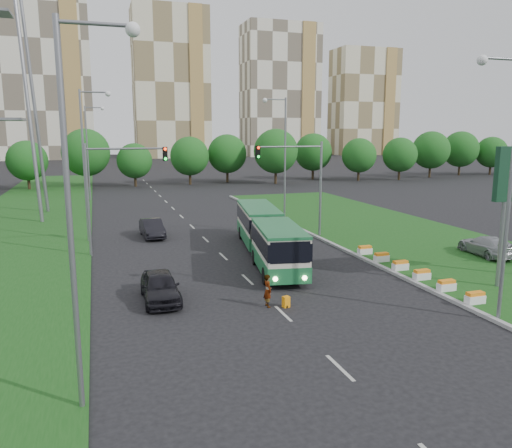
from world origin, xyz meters
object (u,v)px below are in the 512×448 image
object	(u,v)px
articulated_bus	(265,234)
pedestrian	(268,291)
car_left_far	(152,228)
car_median	(487,246)
traffic_mast_left	(111,181)
traffic_mast_median	(303,174)
shopping_trolley	(286,302)
car_left_near	(160,286)

from	to	relation	value
articulated_bus	pedestrian	xyz separation A→B (m)	(-3.24, -9.96, -0.78)
car_left_far	articulated_bus	bearing A→B (deg)	-56.01
car_median	traffic_mast_left	bearing A→B (deg)	-14.37
traffic_mast_median	pedestrian	distance (m)	17.52
articulated_bus	shopping_trolley	xyz separation A→B (m)	(-2.37, -10.33, -1.35)
car_left_near	car_median	xyz separation A→B (m)	(23.18, 2.27, 0.07)
car_left_near	car_median	bearing A→B (deg)	6.13
car_left_near	shopping_trolley	world-z (taller)	car_left_near
car_left_near	pedestrian	bearing A→B (deg)	-26.29
traffic_mast_median	shopping_trolley	size ratio (longest dim) A/B	14.07
articulated_bus	pedestrian	size ratio (longest dim) A/B	9.54
car_left_far	shopping_trolley	bearing A→B (deg)	-79.87
car_median	car_left_far	bearing A→B (deg)	-27.98
car_left_far	shopping_trolley	distance (m)	20.06
articulated_bus	car_median	xyz separation A→B (m)	(14.86, -5.12, -0.78)
traffic_mast_median	car_left_far	distance (m)	13.44
articulated_bus	car_left_far	distance (m)	11.54
traffic_mast_median	car_left_far	world-z (taller)	traffic_mast_median
traffic_mast_left	articulated_bus	xyz separation A→B (m)	(10.22, -3.86, -3.72)
articulated_bus	car_left_near	world-z (taller)	articulated_bus
car_left_near	shopping_trolley	size ratio (longest dim) A/B	8.11
traffic_mast_median	shopping_trolley	world-z (taller)	traffic_mast_median
traffic_mast_median	car_left_far	bearing A→B (deg)	159.94
traffic_mast_left	car_left_near	distance (m)	12.30
traffic_mast_median	car_left_near	world-z (taller)	traffic_mast_median
traffic_mast_left	articulated_bus	size ratio (longest dim) A/B	0.49
car_median	pedestrian	xyz separation A→B (m)	(-18.09, -4.84, -0.00)
shopping_trolley	pedestrian	bearing A→B (deg)	145.36
car_median	shopping_trolley	world-z (taller)	car_median
traffic_mast_median	articulated_bus	xyz separation A→B (m)	(-4.94, -4.86, -3.72)
traffic_mast_left	pedestrian	distance (m)	16.13
articulated_bus	shopping_trolley	distance (m)	10.69
car_left_far	pedestrian	distance (m)	19.51
traffic_mast_median	traffic_mast_left	xyz separation A→B (m)	(-15.16, -1.00, 0.00)
traffic_mast_left	car_left_far	distance (m)	7.77
car_left_far	traffic_mast_left	bearing A→B (deg)	-124.68
car_left_near	pedestrian	size ratio (longest dim) A/B	2.72
traffic_mast_median	pedestrian	bearing A→B (deg)	-118.87
pedestrian	car_left_far	bearing A→B (deg)	8.28
car_left_far	car_median	xyz separation A→B (m)	(21.78, -14.32, 0.09)
traffic_mast_left	shopping_trolley	distance (m)	16.99
pedestrian	traffic_mast_median	bearing A→B (deg)	-31.49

